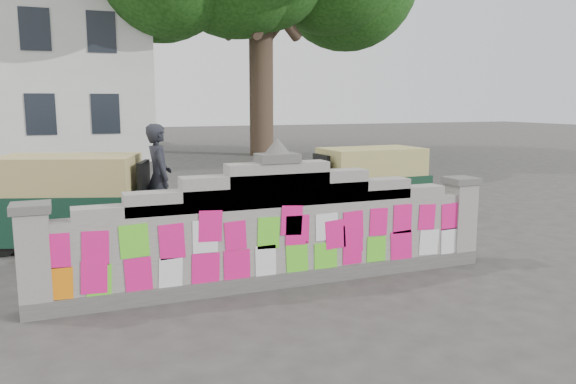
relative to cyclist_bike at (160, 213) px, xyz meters
The scene contains 7 objects.
ground 3.11m from the cyclist_bike, 68.51° to the right, with size 100.00×100.00×0.00m, color #383533.
parapet_wall 3.08m from the cyclist_bike, 68.55° to the right, with size 6.48×0.44×2.01m.
cyclist_bike is the anchor object (origin of this frame).
cyclist_rider 0.38m from the cyclist_bike, ahead, with size 0.68×0.44×1.86m, color black.
pedestrian 2.35m from the cyclist_bike, 12.62° to the left, with size 0.72×0.56×1.47m, color green.
rickshaw_left 1.46m from the cyclist_bike, 167.43° to the left, with size 2.93×2.04×1.58m.
rickshaw_right 4.64m from the cyclist_bike, ahead, with size 2.71×1.30×1.49m.
Camera 1 is at (-2.61, -6.93, 2.48)m, focal length 35.00 mm.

